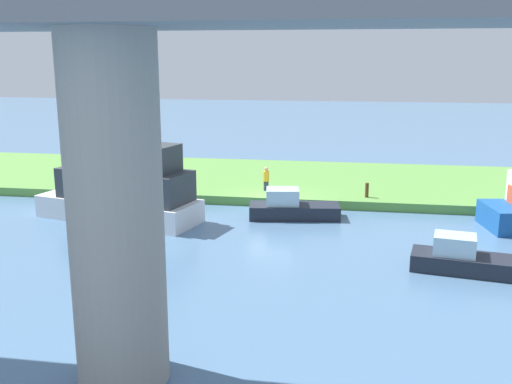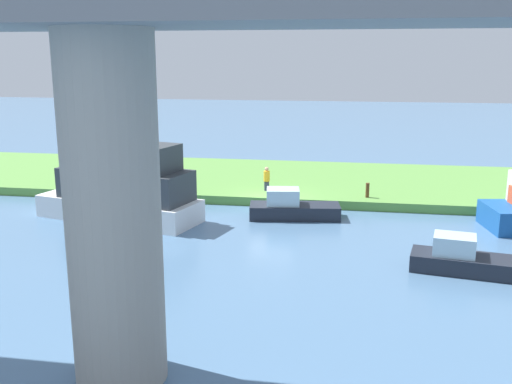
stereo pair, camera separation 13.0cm
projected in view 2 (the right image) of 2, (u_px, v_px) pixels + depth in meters
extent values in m
plane|color=#4C7093|center=(272.00, 207.00, 32.01)|extent=(160.00, 160.00, 0.00)
cube|color=#5B9342|center=(285.00, 180.00, 37.71)|extent=(80.00, 12.00, 0.50)
cylinder|color=#9E998E|center=(113.00, 214.00, 14.06)|extent=(2.32, 2.32, 8.72)
cube|color=slate|center=(102.00, 16.00, 13.01)|extent=(67.83, 4.00, 0.50)
cylinder|color=#2D334C|center=(267.00, 186.00, 33.71)|extent=(0.29, 0.29, 0.55)
cylinder|color=gold|center=(267.00, 176.00, 33.58)|extent=(0.38, 0.38, 0.60)
sphere|color=tan|center=(267.00, 169.00, 33.48)|extent=(0.24, 0.24, 0.24)
cylinder|color=brown|center=(367.00, 190.00, 32.02)|extent=(0.20, 0.20, 0.81)
cube|color=white|center=(119.00, 208.00, 29.57)|extent=(8.88, 4.85, 1.13)
cube|color=#33383D|center=(125.00, 184.00, 29.09)|extent=(7.17, 4.15, 1.50)
cube|color=#33383D|center=(135.00, 157.00, 28.50)|extent=(4.62, 3.13, 1.31)
cylinder|color=black|center=(89.00, 149.00, 29.59)|extent=(0.47, 0.47, 1.69)
cube|color=#D84C2D|center=(83.00, 185.00, 30.25)|extent=(1.88, 2.01, 0.84)
cube|color=#1E232D|center=(295.00, 211.00, 29.79)|extent=(4.76, 2.25, 0.71)
cube|color=silver|center=(283.00, 197.00, 29.64)|extent=(1.81, 1.52, 0.81)
cube|color=#1E232D|center=(469.00, 264.00, 22.22)|extent=(4.48, 2.23, 0.67)
cube|color=silver|center=(454.00, 245.00, 22.24)|extent=(1.73, 1.46, 0.76)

